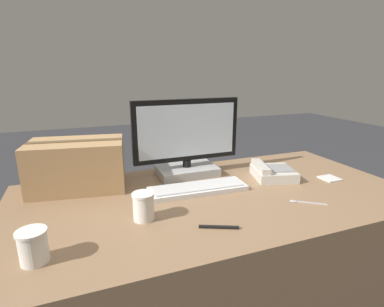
% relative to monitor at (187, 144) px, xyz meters
% --- Properties ---
extents(office_desk, '(1.80, 0.90, 0.74)m').
position_rel_monitor_xyz_m(office_desk, '(0.03, -0.29, -0.54)').
color(office_desk, '#8C6B4C').
rests_on(office_desk, ground_plane).
extents(monitor, '(0.57, 0.20, 0.40)m').
position_rel_monitor_xyz_m(monitor, '(0.00, 0.00, 0.00)').
color(monitor, '#B7B7B7').
rests_on(monitor, office_desk).
extents(keyboard, '(0.46, 0.16, 0.03)m').
position_rel_monitor_xyz_m(keyboard, '(-0.03, -0.23, -0.16)').
color(keyboard, silver).
rests_on(keyboard, office_desk).
extents(desk_phone, '(0.24, 0.25, 0.08)m').
position_rel_monitor_xyz_m(desk_phone, '(0.40, -0.20, -0.14)').
color(desk_phone, beige).
rests_on(desk_phone, office_desk).
extents(paper_cup_left, '(0.09, 0.09, 0.10)m').
position_rel_monitor_xyz_m(paper_cup_left, '(-0.68, -0.55, -0.12)').
color(paper_cup_left, white).
rests_on(paper_cup_left, office_desk).
extents(paper_cup_right, '(0.09, 0.09, 0.11)m').
position_rel_monitor_xyz_m(paper_cup_right, '(-0.32, -0.41, -0.12)').
color(paper_cup_right, white).
rests_on(paper_cup_right, office_desk).
extents(spoon, '(0.13, 0.10, 0.00)m').
position_rel_monitor_xyz_m(spoon, '(0.34, -0.50, -0.17)').
color(spoon, '#B2B2B7').
rests_on(spoon, office_desk).
extents(cardboard_box, '(0.46, 0.32, 0.23)m').
position_rel_monitor_xyz_m(cardboard_box, '(-0.54, 0.01, -0.06)').
color(cardboard_box, tan).
rests_on(cardboard_box, office_desk).
extents(pen_marker, '(0.14, 0.07, 0.01)m').
position_rel_monitor_xyz_m(pen_marker, '(-0.09, -0.57, -0.17)').
color(pen_marker, black).
rests_on(pen_marker, office_desk).
extents(sticky_note_pad, '(0.09, 0.09, 0.01)m').
position_rel_monitor_xyz_m(sticky_note_pad, '(0.67, -0.33, -0.17)').
color(sticky_note_pad, silver).
rests_on(sticky_note_pad, office_desk).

